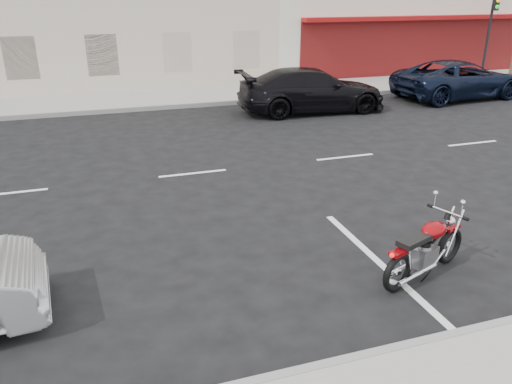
# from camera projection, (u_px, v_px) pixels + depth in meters

# --- Properties ---
(ground) EXTENTS (120.00, 120.00, 0.00)m
(ground) POSITION_uv_depth(u_px,v_px,m) (272.00, 165.00, 12.34)
(ground) COLOR black
(ground) RESTS_ON ground
(sidewalk_far) EXTENTS (80.00, 3.40, 0.15)m
(sidewalk_far) POSITION_uv_depth(u_px,v_px,m) (67.00, 104.00, 18.53)
(sidewalk_far) COLOR gray
(sidewalk_far) RESTS_ON ground
(curb_far) EXTENTS (80.00, 0.12, 0.16)m
(curb_far) POSITION_uv_depth(u_px,v_px,m) (66.00, 114.00, 17.03)
(curb_far) COLOR gray
(curb_far) RESTS_ON ground
(traffic_light) EXTENTS (0.26, 0.30, 3.80)m
(traffic_light) POSITION_uv_depth(u_px,v_px,m) (491.00, 24.00, 22.58)
(traffic_light) COLOR black
(traffic_light) RESTS_ON sidewalk_far
(fire_hydrant) EXTENTS (0.20, 0.20, 0.72)m
(fire_hydrant) POSITION_uv_depth(u_px,v_px,m) (454.00, 71.00, 23.06)
(fire_hydrant) COLOR beige
(fire_hydrant) RESTS_ON sidewalk_far
(motorcycle) EXTENTS (1.82, 0.87, 0.95)m
(motorcycle) POSITION_uv_depth(u_px,v_px,m) (451.00, 238.00, 7.79)
(motorcycle) COLOR black
(motorcycle) RESTS_ON ground
(suv_far) EXTENTS (5.49, 2.87, 1.48)m
(suv_far) POSITION_uv_depth(u_px,v_px,m) (459.00, 79.00, 19.66)
(suv_far) COLOR black
(suv_far) RESTS_ON ground
(car_far) EXTENTS (5.31, 2.37, 1.51)m
(car_far) POSITION_uv_depth(u_px,v_px,m) (312.00, 90.00, 17.46)
(car_far) COLOR black
(car_far) RESTS_ON ground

